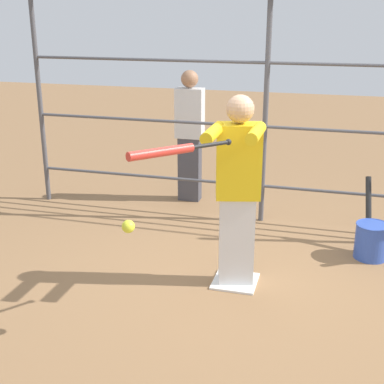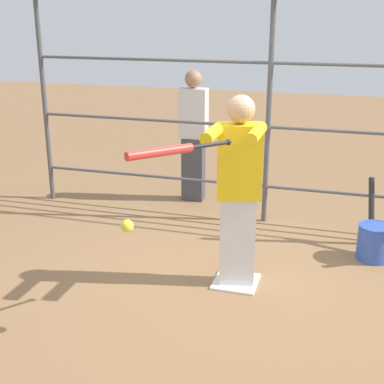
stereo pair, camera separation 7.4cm
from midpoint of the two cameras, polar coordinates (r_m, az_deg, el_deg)
name	(u,v)px [view 1 (the left image)]	position (r m, az deg, el deg)	size (l,w,h in m)	color
ground_plane	(235,282)	(5.06, 4.20, -9.57)	(24.00, 24.00, 0.00)	olive
home_plate	(235,281)	(5.05, 4.21, -9.47)	(0.40, 0.40, 0.02)	white
fence_backstop	(266,95)	(6.09, 7.58, 10.19)	(5.75, 0.06, 2.99)	#4C4C51
batter	(238,187)	(4.66, 4.44, 0.53)	(0.44, 0.66, 1.74)	silver
baseball_bat_swinging	(170,151)	(3.76, -2.90, 4.42)	(0.58, 0.77, 0.09)	black
softball_in_flight	(128,226)	(3.88, -7.35, -3.67)	(0.10, 0.10, 0.10)	yellow
bat_bucket	(373,238)	(5.71, 18.41, -4.69)	(0.64, 0.64, 0.79)	#3351B2
bystander_behind_fence	(190,134)	(6.89, -0.55, 6.16)	(0.35, 0.22, 1.70)	#3F3F47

